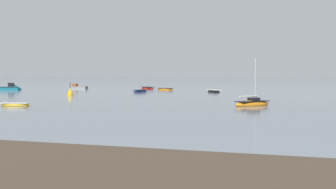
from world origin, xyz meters
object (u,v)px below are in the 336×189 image
at_px(motorboat_moored_1, 10,89).
at_px(channel_buoy, 70,93).
at_px(rowboat_moored_6, 16,105).
at_px(rowboat_moored_3, 214,91).
at_px(motorboat_moored_2, 76,88).
at_px(rowboat_moored_0, 148,88).
at_px(sailboat_moored_0, 252,104).
at_px(rowboat_moored_4, 140,91).
at_px(rowboat_moored_7, 166,89).

distance_m(motorboat_moored_1, channel_buoy, 30.89).
bearing_deg(rowboat_moored_6, rowboat_moored_3, -114.95).
bearing_deg(motorboat_moored_2, rowboat_moored_6, 110.45).
relative_size(rowboat_moored_0, sailboat_moored_0, 0.83).
height_order(rowboat_moored_4, sailboat_moored_0, sailboat_moored_0).
height_order(rowboat_moored_0, motorboat_moored_1, motorboat_moored_1).
xyz_separation_m(rowboat_moored_4, motorboat_moored_2, (-21.45, 12.96, 0.08)).
bearing_deg(motorboat_moored_1, motorboat_moored_2, 19.68).
bearing_deg(rowboat_moored_4, rowboat_moored_3, 113.57).
relative_size(motorboat_moored_2, rowboat_moored_7, 1.10).
relative_size(sailboat_moored_0, rowboat_moored_6, 1.59).
bearing_deg(channel_buoy, rowboat_moored_6, -72.19).
bearing_deg(rowboat_moored_6, motorboat_moored_1, -65.33).
height_order(rowboat_moored_7, channel_buoy, channel_buoy).
relative_size(rowboat_moored_0, channel_buoy, 2.02).
height_order(motorboat_moored_2, channel_buoy, channel_buoy).
distance_m(rowboat_moored_0, sailboat_moored_0, 59.64).
distance_m(rowboat_moored_4, channel_buoy, 18.40).
relative_size(rowboat_moored_4, rowboat_moored_6, 1.24).
relative_size(rowboat_moored_3, motorboat_moored_2, 0.98).
distance_m(sailboat_moored_0, rowboat_moored_6, 26.33).
relative_size(rowboat_moored_6, channel_buoy, 1.52).
bearing_deg(rowboat_moored_7, rowboat_moored_3, -16.10).
relative_size(rowboat_moored_4, motorboat_moored_2, 0.94).
height_order(motorboat_moored_1, motorboat_moored_2, motorboat_moored_1).
bearing_deg(sailboat_moored_0, motorboat_moored_1, 92.72).
xyz_separation_m(rowboat_moored_0, motorboat_moored_1, (-23.62, -16.99, 0.15)).
distance_m(rowboat_moored_6, channel_buoy, 25.43).
height_order(motorboat_moored_1, channel_buoy, channel_buoy).
distance_m(motorboat_moored_1, rowboat_moored_6, 53.44).
height_order(rowboat_moored_4, motorboat_moored_1, motorboat_moored_1).
xyz_separation_m(rowboat_moored_4, motorboat_moored_1, (-29.36, -0.11, 0.17)).
relative_size(rowboat_moored_0, rowboat_moored_7, 1.11).
bearing_deg(channel_buoy, motorboat_moored_2, 119.28).
height_order(rowboat_moored_0, channel_buoy, channel_buoy).
height_order(sailboat_moored_0, rowboat_moored_7, sailboat_moored_0).
distance_m(rowboat_moored_0, channel_buoy, 34.86).
xyz_separation_m(rowboat_moored_4, rowboat_moored_7, (0.34, 12.15, -0.01)).
bearing_deg(rowboat_moored_4, rowboat_moored_6, 10.97).
xyz_separation_m(motorboat_moored_1, channel_buoy, (25.23, -17.83, 0.11)).
xyz_separation_m(rowboat_moored_3, motorboat_moored_2, (-34.50, 8.83, 0.06)).
relative_size(rowboat_moored_3, channel_buoy, 1.97).
height_order(rowboat_moored_6, motorboat_moored_2, motorboat_moored_2).
bearing_deg(motorboat_moored_1, rowboat_moored_3, -33.42).
height_order(motorboat_moored_2, rowboat_moored_7, motorboat_moored_2).
bearing_deg(rowboat_moored_4, sailboat_moored_0, 47.04).
height_order(rowboat_moored_0, rowboat_moored_4, rowboat_moored_0).
bearing_deg(motorboat_moored_2, channel_buoy, 115.24).
height_order(rowboat_moored_4, rowboat_moored_7, rowboat_moored_4).
relative_size(rowboat_moored_7, channel_buoy, 1.82).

